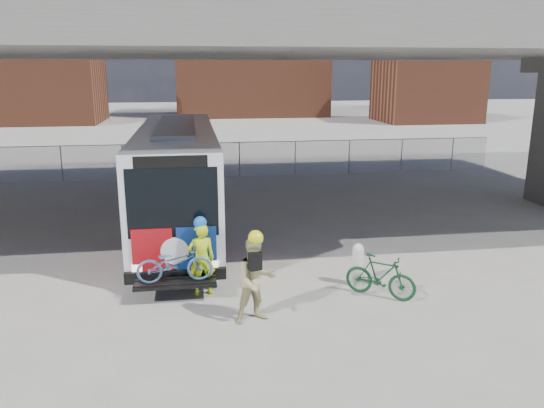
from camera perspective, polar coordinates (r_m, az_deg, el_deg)
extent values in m
plane|color=#9E9991|center=(16.67, -3.10, -5.10)|extent=(160.00, 160.00, 0.00)
cube|color=silver|center=(19.21, -10.08, 3.32)|extent=(2.55, 12.00, 3.20)
cube|color=black|center=(19.59, -10.14, 5.43)|extent=(2.61, 11.00, 1.28)
cube|color=black|center=(13.31, -10.65, 0.16)|extent=(2.24, 0.12, 1.76)
cube|color=black|center=(13.10, -10.85, 4.51)|extent=(1.78, 0.12, 0.30)
cube|color=black|center=(13.79, -10.30, -7.55)|extent=(2.55, 0.20, 0.30)
cube|color=#9E0C13|center=(13.62, -12.74, -5.04)|extent=(1.00, 0.08, 1.20)
cube|color=navy|center=(13.58, -8.09, -4.88)|extent=(1.00, 0.08, 1.20)
cylinder|color=silver|center=(13.57, -10.42, -4.99)|extent=(0.70, 0.06, 0.70)
cube|color=gray|center=(18.97, -10.30, 8.28)|extent=(1.28, 7.20, 0.14)
cube|color=black|center=(13.33, -10.35, -8.35)|extent=(2.00, 0.70, 0.06)
cylinder|color=black|center=(15.40, -14.48, -5.24)|extent=(0.30, 1.00, 1.00)
cylinder|color=black|center=(15.32, -5.83, -4.94)|extent=(0.30, 1.00, 1.00)
cylinder|color=black|center=(23.66, -12.53, 1.66)|extent=(0.30, 1.00, 1.00)
cylinder|color=black|center=(23.61, -6.93, 1.87)|extent=(0.30, 1.00, 1.00)
cube|color=#9E0C13|center=(15.75, -15.00, -1.78)|extent=(0.06, 2.60, 1.70)
cube|color=navy|center=(17.29, -14.46, -0.33)|extent=(0.06, 1.40, 1.70)
cube|color=#9E0C13|center=(15.66, -5.47, -1.44)|extent=(0.06, 2.60, 1.70)
cube|color=navy|center=(17.21, -5.79, -0.01)|extent=(0.06, 1.40, 1.70)
imported|color=#436B95|center=(13.14, -10.45, -6.30)|extent=(1.85, 0.71, 0.96)
cube|color=#605E59|center=(19.76, -4.57, 17.78)|extent=(40.00, 16.00, 1.50)
cube|color=#605E59|center=(19.83, -4.62, 20.09)|extent=(40.00, 0.60, 0.80)
cylinder|color=gray|center=(28.80, -21.69, 4.01)|extent=(0.06, 0.06, 1.80)
cylinder|color=gray|center=(28.16, -13.72, 4.40)|extent=(0.06, 0.06, 1.80)
cylinder|color=gray|center=(28.09, -5.55, 4.72)|extent=(0.06, 0.06, 1.80)
cylinder|color=gray|center=(28.58, 2.51, 4.94)|extent=(0.06, 0.06, 1.80)
cylinder|color=gray|center=(29.61, 10.16, 5.05)|extent=(0.06, 0.06, 1.80)
cylinder|color=gray|center=(31.12, 17.18, 5.08)|extent=(0.06, 0.06, 1.80)
plane|color=gray|center=(28.09, -5.55, 4.72)|extent=(30.00, 0.00, 30.00)
cube|color=gray|center=(27.95, -5.59, 6.58)|extent=(30.00, 0.05, 0.04)
cube|color=brown|center=(62.88, -24.52, 12.53)|extent=(14.00, 10.00, 10.00)
cube|color=brown|center=(68.08, -2.44, 14.64)|extent=(18.00, 12.00, 12.00)
cube|color=brown|center=(61.24, 16.30, 12.27)|extent=(10.00, 8.00, 8.00)
cylinder|color=brown|center=(72.68, 3.90, 19.73)|extent=(2.20, 2.20, 25.00)
cylinder|color=silver|center=(14.16, 9.17, -6.71)|extent=(0.30, 0.30, 0.99)
sphere|color=silver|center=(13.99, 9.25, -4.81)|extent=(0.30, 0.30, 0.30)
imported|color=#C6E317|center=(13.37, -7.60, -5.93)|extent=(0.75, 0.56, 1.87)
sphere|color=blue|center=(13.08, -7.73, -2.00)|extent=(0.32, 0.32, 0.32)
imported|color=tan|center=(11.89, -1.73, -8.22)|extent=(1.11, 0.96, 1.95)
sphere|color=yellow|center=(11.54, -1.77, -3.64)|extent=(0.34, 0.34, 0.34)
cube|color=black|center=(11.51, -1.83, -6.17)|extent=(0.31, 0.23, 0.40)
imported|color=#154122|center=(13.54, 11.58, -7.63)|extent=(1.74, 1.49, 1.08)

